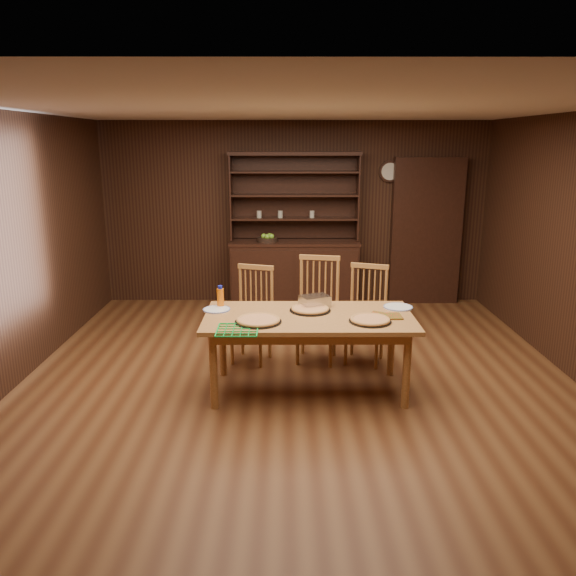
{
  "coord_description": "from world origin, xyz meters",
  "views": [
    {
      "loc": [
        -0.12,
        -5.13,
        2.31
      ],
      "look_at": [
        -0.1,
        0.4,
        0.86
      ],
      "focal_mm": 35.0,
      "sensor_mm": 36.0,
      "label": 1
    }
  ],
  "objects_px": {
    "china_hutch": "(294,265)",
    "juice_bottle": "(220,297)",
    "chair_center": "(318,305)",
    "chair_left": "(253,311)",
    "dining_table": "(309,323)",
    "chair_right": "(366,311)"
  },
  "relations": [
    {
      "from": "china_hutch",
      "to": "juice_bottle",
      "type": "xyz_separation_m",
      "value": [
        -0.75,
        -2.65,
        0.25
      ]
    },
    {
      "from": "china_hutch",
      "to": "chair_center",
      "type": "xyz_separation_m",
      "value": [
        0.22,
        -2.08,
        0.0
      ]
    },
    {
      "from": "chair_left",
      "to": "chair_center",
      "type": "relative_size",
      "value": 0.92
    },
    {
      "from": "juice_bottle",
      "to": "chair_center",
      "type": "bearing_deg",
      "value": 30.4
    },
    {
      "from": "chair_left",
      "to": "dining_table",
      "type": "bearing_deg",
      "value": -37.91
    },
    {
      "from": "china_hutch",
      "to": "juice_bottle",
      "type": "distance_m",
      "value": 2.77
    },
    {
      "from": "chair_left",
      "to": "chair_right",
      "type": "relative_size",
      "value": 0.98
    },
    {
      "from": "china_hutch",
      "to": "chair_left",
      "type": "height_order",
      "value": "china_hutch"
    },
    {
      "from": "chair_left",
      "to": "china_hutch",
      "type": "bearing_deg",
      "value": 94.87
    },
    {
      "from": "dining_table",
      "to": "juice_bottle",
      "type": "distance_m",
      "value": 0.91
    },
    {
      "from": "dining_table",
      "to": "chair_right",
      "type": "distance_m",
      "value": 1.03
    },
    {
      "from": "chair_center",
      "to": "juice_bottle",
      "type": "height_order",
      "value": "chair_center"
    },
    {
      "from": "china_hutch",
      "to": "chair_right",
      "type": "distance_m",
      "value": 2.26
    },
    {
      "from": "chair_right",
      "to": "chair_left",
      "type": "bearing_deg",
      "value": -162.06
    },
    {
      "from": "juice_bottle",
      "to": "dining_table",
      "type": "bearing_deg",
      "value": -17.76
    },
    {
      "from": "dining_table",
      "to": "chair_right",
      "type": "bearing_deg",
      "value": 50.58
    },
    {
      "from": "chair_center",
      "to": "juice_bottle",
      "type": "bearing_deg",
      "value": -138.32
    },
    {
      "from": "dining_table",
      "to": "juice_bottle",
      "type": "xyz_separation_m",
      "value": [
        -0.85,
        0.27,
        0.18
      ]
    },
    {
      "from": "chair_left",
      "to": "juice_bottle",
      "type": "relative_size",
      "value": 4.78
    },
    {
      "from": "china_hutch",
      "to": "chair_right",
      "type": "bearing_deg",
      "value": -70.79
    },
    {
      "from": "china_hutch",
      "to": "chair_center",
      "type": "distance_m",
      "value": 2.09
    },
    {
      "from": "chair_left",
      "to": "chair_center",
      "type": "height_order",
      "value": "chair_center"
    }
  ]
}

